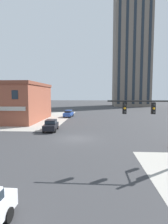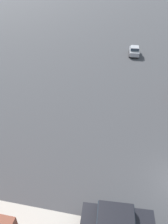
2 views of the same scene
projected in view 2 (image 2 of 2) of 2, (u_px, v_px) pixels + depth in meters
car_main_northbound_near at (134, 51)px, 39.96m from camera, size 4.43×1.95×1.68m
car_cross_westbound at (117, 221)px, 12.62m from camera, size 2.12×4.51×1.68m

